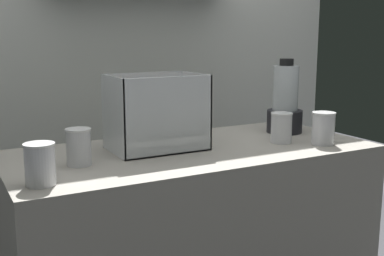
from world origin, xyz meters
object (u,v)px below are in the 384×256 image
at_px(juice_cup_carrot_middle, 281,130).
at_px(juice_cup_mango_right, 323,130).
at_px(juice_cup_beet_left, 79,149).
at_px(juice_cup_mango_far_left, 40,166).
at_px(blender_pitcher, 285,104).
at_px(carrot_display_bin, 156,126).

distance_m(juice_cup_carrot_middle, juice_cup_mango_right, 0.16).
relative_size(juice_cup_beet_left, juice_cup_mango_right, 0.96).
height_order(juice_cup_mango_far_left, juice_cup_beet_left, same).
relative_size(blender_pitcher, juice_cup_carrot_middle, 2.68).
distance_m(blender_pitcher, juice_cup_beet_left, 0.97).
relative_size(blender_pitcher, juice_cup_mango_far_left, 2.62).
xyz_separation_m(blender_pitcher, juice_cup_mango_right, (-0.02, -0.26, -0.07)).
relative_size(blender_pitcher, juice_cup_mango_right, 2.53).
bearing_deg(juice_cup_carrot_middle, carrot_display_bin, 164.59).
bearing_deg(carrot_display_bin, juice_cup_carrot_middle, -15.41).
distance_m(carrot_display_bin, juice_cup_beet_left, 0.34).
bearing_deg(juice_cup_carrot_middle, blender_pitcher, 47.89).
bearing_deg(blender_pitcher, juice_cup_carrot_middle, -132.11).
bearing_deg(juice_cup_carrot_middle, juice_cup_mango_far_left, -172.99).
bearing_deg(juice_cup_beet_left, juice_cup_mango_right, -8.96).
xyz_separation_m(juice_cup_mango_far_left, juice_cup_carrot_middle, (0.97, 0.12, -0.00)).
height_order(carrot_display_bin, juice_cup_carrot_middle, carrot_display_bin).
bearing_deg(juice_cup_beet_left, juice_cup_mango_far_left, -133.80).
height_order(juice_cup_carrot_middle, juice_cup_mango_right, juice_cup_mango_right).
height_order(juice_cup_beet_left, juice_cup_mango_right, juice_cup_mango_right).
xyz_separation_m(blender_pitcher, juice_cup_carrot_middle, (-0.15, -0.16, -0.07)).
bearing_deg(juice_cup_carrot_middle, juice_cup_mango_right, -39.04).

